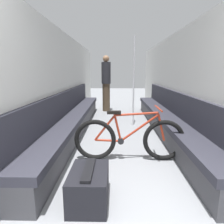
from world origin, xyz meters
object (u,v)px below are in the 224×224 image
(bench_seat_row_left, at_px, (73,119))
(bench_seat_row_right, at_px, (167,120))
(bicycle, at_px, (129,139))
(luggage_bag, at_px, (89,186))
(grab_pole_near, at_px, (134,83))
(passenger_standing, at_px, (106,83))

(bench_seat_row_left, xyz_separation_m, bench_seat_row_right, (2.03, 0.00, 0.00))
(bench_seat_row_left, bearing_deg, bench_seat_row_right, 0.00)
(bench_seat_row_right, distance_m, bicycle, 1.66)
(luggage_bag, bearing_deg, grab_pole_near, 77.05)
(bench_seat_row_right, distance_m, luggage_bag, 2.76)
(bench_seat_row_left, height_order, luggage_bag, bench_seat_row_left)
(bench_seat_row_right, xyz_separation_m, grab_pole_near, (-0.68, 0.64, 0.74))
(bicycle, bearing_deg, grab_pole_near, 92.39)
(bicycle, xyz_separation_m, passenger_standing, (-0.52, 3.81, 0.62))
(bench_seat_row_left, relative_size, bench_seat_row_right, 1.00)
(bench_seat_row_right, relative_size, bicycle, 3.26)
(luggage_bag, bearing_deg, bench_seat_row_left, 105.44)
(grab_pole_near, height_order, luggage_bag, grab_pole_near)
(bench_seat_row_right, bearing_deg, bench_seat_row_left, 180.00)
(bicycle, relative_size, luggage_bag, 2.95)
(bicycle, xyz_separation_m, luggage_bag, (-0.47, -1.00, -0.15))
(bench_seat_row_right, height_order, luggage_bag, bench_seat_row_right)
(bench_seat_row_right, height_order, bicycle, bench_seat_row_right)
(bench_seat_row_left, height_order, passenger_standing, passenger_standing)
(bicycle, bearing_deg, bench_seat_row_left, 137.97)
(bench_seat_row_right, height_order, passenger_standing, passenger_standing)
(bench_seat_row_left, xyz_separation_m, grab_pole_near, (1.36, 0.64, 0.74))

